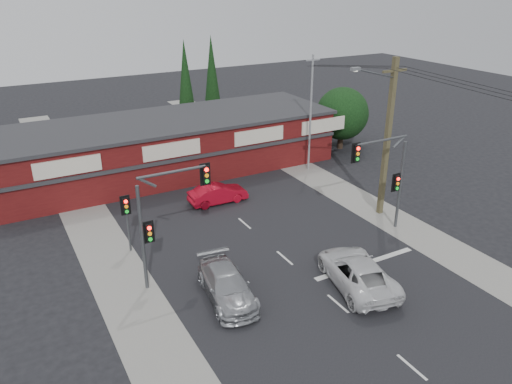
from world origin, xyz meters
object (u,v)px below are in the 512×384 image
white_suv (357,272)px  shop_building (167,145)px  silver_suv (227,285)px  utility_pole (386,134)px  red_sedan (218,194)px

white_suv → shop_building: size_ratio=0.20×
silver_suv → utility_pole: (12.75, 3.70, 4.68)m
white_suv → silver_suv: white_suv is taller
red_sedan → utility_pole: bearing=-126.8°
red_sedan → silver_suv: bearing=158.4°
red_sedan → white_suv: bearing=-170.3°
silver_suv → red_sedan: (4.28, 10.28, -0.05)m
red_sedan → utility_pole: size_ratio=0.40×
silver_suv → shop_building: size_ratio=0.18×
shop_building → utility_pole: size_ratio=2.73×
silver_suv → white_suv: bearing=-11.0°
shop_building → red_sedan: bearing=-83.2°
white_suv → silver_suv: bearing=-6.1°
red_sedan → utility_pole: (8.48, -6.57, 4.73)m
red_sedan → shop_building: 7.62m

